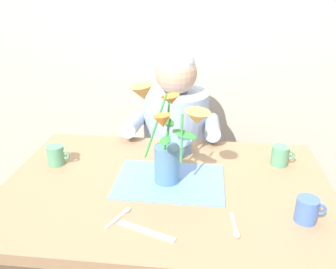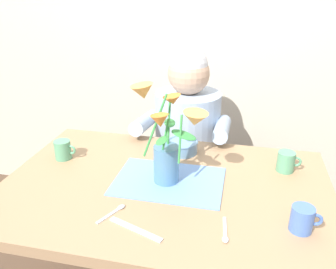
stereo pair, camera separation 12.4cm
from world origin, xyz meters
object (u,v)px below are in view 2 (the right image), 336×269
(flower_vase, at_px, (168,140))
(dinner_knife, at_px, (135,229))
(tea_cup, at_px, (302,219))
(seated_person, at_px, (187,152))
(ceramic_bowl, at_px, (182,146))
(ceramic_mug, at_px, (63,150))
(coffee_cup, at_px, (286,162))

(flower_vase, height_order, dinner_knife, flower_vase)
(tea_cup, bearing_deg, dinner_knife, -167.34)
(seated_person, height_order, ceramic_bowl, seated_person)
(seated_person, relative_size, ceramic_bowl, 8.35)
(flower_vase, relative_size, ceramic_mug, 3.98)
(ceramic_bowl, distance_m, coffee_cup, 0.43)
(tea_cup, bearing_deg, ceramic_mug, 163.96)
(seated_person, bearing_deg, coffee_cup, -45.23)
(seated_person, relative_size, tea_cup, 12.20)
(tea_cup, xyz_separation_m, ceramic_mug, (-0.92, 0.26, 0.00))
(seated_person, distance_m, ceramic_bowl, 0.40)
(dinner_knife, distance_m, coffee_cup, 0.66)
(flower_vase, relative_size, dinner_knife, 1.95)
(tea_cup, bearing_deg, coffee_cup, 92.74)
(coffee_cup, bearing_deg, tea_cup, -87.26)
(ceramic_bowl, xyz_separation_m, tea_cup, (0.44, -0.43, 0.01))
(ceramic_mug, height_order, coffee_cup, same)
(seated_person, distance_m, dinner_knife, 0.90)
(ceramic_bowl, xyz_separation_m, ceramic_mug, (-0.47, -0.16, 0.01))
(seated_person, xyz_separation_m, dinner_knife, (-0.01, -0.88, 0.18))
(tea_cup, bearing_deg, seated_person, 121.73)
(flower_vase, bearing_deg, coffee_cup, 22.92)
(ceramic_bowl, bearing_deg, tea_cup, -44.08)
(flower_vase, height_order, ceramic_mug, flower_vase)
(ceramic_bowl, bearing_deg, flower_vase, -91.88)
(ceramic_bowl, bearing_deg, seated_person, 95.94)
(seated_person, bearing_deg, tea_cup, -61.66)
(ceramic_bowl, distance_m, dinner_knife, 0.54)
(ceramic_bowl, height_order, tea_cup, tea_cup)
(seated_person, distance_m, flower_vase, 0.69)
(flower_vase, distance_m, tea_cup, 0.50)
(seated_person, bearing_deg, dinner_knife, -93.84)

